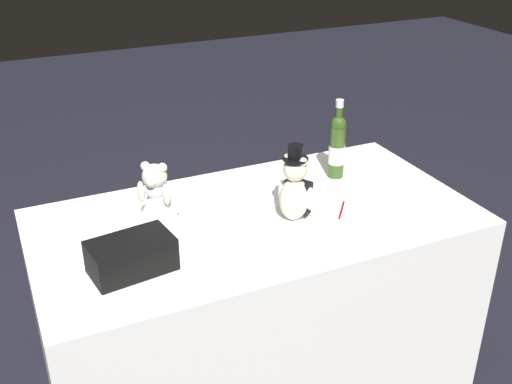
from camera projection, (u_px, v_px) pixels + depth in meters
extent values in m
plane|color=black|center=(256.00, 377.00, 2.66)|extent=(12.00, 12.00, 0.00)
cube|color=white|center=(256.00, 303.00, 2.48)|extent=(1.64, 0.85, 0.80)
ellipsoid|color=beige|center=(294.00, 199.00, 2.24)|extent=(0.11, 0.10, 0.16)
cube|color=black|center=(298.00, 196.00, 2.26)|extent=(0.09, 0.10, 0.12)
sphere|color=beige|center=(295.00, 169.00, 2.18)|extent=(0.09, 0.09, 0.09)
sphere|color=beige|center=(300.00, 167.00, 2.21)|extent=(0.04, 0.04, 0.04)
sphere|color=beige|center=(303.00, 162.00, 2.15)|extent=(0.03, 0.03, 0.03)
sphere|color=beige|center=(288.00, 158.00, 2.18)|extent=(0.03, 0.03, 0.03)
ellipsoid|color=beige|center=(310.00, 199.00, 2.21)|extent=(0.03, 0.03, 0.09)
ellipsoid|color=beige|center=(283.00, 191.00, 2.27)|extent=(0.03, 0.03, 0.09)
sphere|color=beige|center=(309.00, 209.00, 2.29)|extent=(0.05, 0.05, 0.05)
sphere|color=beige|center=(295.00, 205.00, 2.32)|extent=(0.05, 0.05, 0.05)
cylinder|color=black|center=(295.00, 159.00, 2.17)|extent=(0.09, 0.09, 0.01)
cylinder|color=black|center=(296.00, 152.00, 2.15)|extent=(0.05, 0.05, 0.05)
cone|color=white|center=(157.00, 205.00, 2.21)|extent=(0.17, 0.17, 0.15)
ellipsoid|color=white|center=(156.00, 189.00, 2.18)|extent=(0.08, 0.07, 0.07)
sphere|color=silver|center=(155.00, 176.00, 2.16)|extent=(0.09, 0.09, 0.09)
sphere|color=silver|center=(151.00, 182.00, 2.13)|extent=(0.04, 0.04, 0.04)
sphere|color=silver|center=(145.00, 166.00, 2.15)|extent=(0.03, 0.03, 0.03)
sphere|color=silver|center=(162.00, 168.00, 2.14)|extent=(0.03, 0.03, 0.03)
ellipsoid|color=silver|center=(141.00, 192.00, 2.18)|extent=(0.03, 0.03, 0.08)
ellipsoid|color=silver|center=(166.00, 194.00, 2.16)|extent=(0.03, 0.03, 0.08)
cone|color=white|center=(161.00, 190.00, 2.24)|extent=(0.19, 0.19, 0.18)
cylinder|color=#2B4719|center=(337.00, 152.00, 2.55)|extent=(0.07, 0.07, 0.22)
sphere|color=#2B4719|center=(338.00, 124.00, 2.50)|extent=(0.07, 0.07, 0.07)
cylinder|color=#2B4719|center=(339.00, 111.00, 2.47)|extent=(0.03, 0.03, 0.09)
cylinder|color=silver|center=(340.00, 103.00, 2.46)|extent=(0.03, 0.03, 0.03)
cylinder|color=white|center=(336.00, 154.00, 2.56)|extent=(0.07, 0.07, 0.08)
cylinder|color=maroon|center=(342.00, 210.00, 2.33)|extent=(0.09, 0.11, 0.01)
cone|color=silver|center=(344.00, 202.00, 2.39)|extent=(0.01, 0.01, 0.01)
cube|color=black|center=(131.00, 256.00, 1.95)|extent=(0.28, 0.19, 0.11)
cube|color=#B7B7BF|center=(134.00, 268.00, 1.88)|extent=(0.03, 0.01, 0.03)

